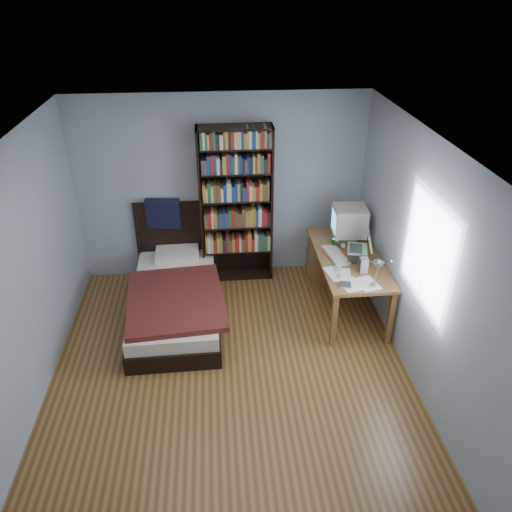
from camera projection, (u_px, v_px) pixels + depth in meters
name	position (u px, v px, depth m)	size (l,w,h in m)	color
room	(230.00, 271.00, 4.77)	(4.20, 4.24, 2.50)	brown
desk	(338.00, 259.00, 6.64)	(0.75, 1.65, 0.73)	brown
crt_monitor	(349.00, 221.00, 6.32)	(0.43, 0.39, 0.47)	beige
laptop	(358.00, 252.00, 5.96)	(0.36, 0.35, 0.37)	#2D2D30
desk_lamp	(378.00, 268.00, 4.96)	(0.22, 0.48, 0.56)	#99999E
keyboard	(336.00, 255.00, 6.06)	(0.19, 0.48, 0.03)	beige
speaker	(364.00, 265.00, 5.72)	(0.09, 0.09, 0.18)	#969698
soda_can	(334.00, 243.00, 6.26)	(0.06, 0.06, 0.11)	#073916
mouse	(343.00, 245.00, 6.28)	(0.06, 0.11, 0.04)	silver
phone_silver	(337.00, 269.00, 5.79)	(0.05, 0.11, 0.02)	silver
phone_grey	(338.00, 276.00, 5.66)	(0.04, 0.09, 0.02)	#969698
external_drive	(345.00, 285.00, 5.49)	(0.12, 0.12, 0.03)	#969698
bookshelf	(236.00, 206.00, 6.56)	(0.95, 0.30, 2.12)	black
bed	(176.00, 295.00, 6.20)	(1.22, 2.13, 1.16)	black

